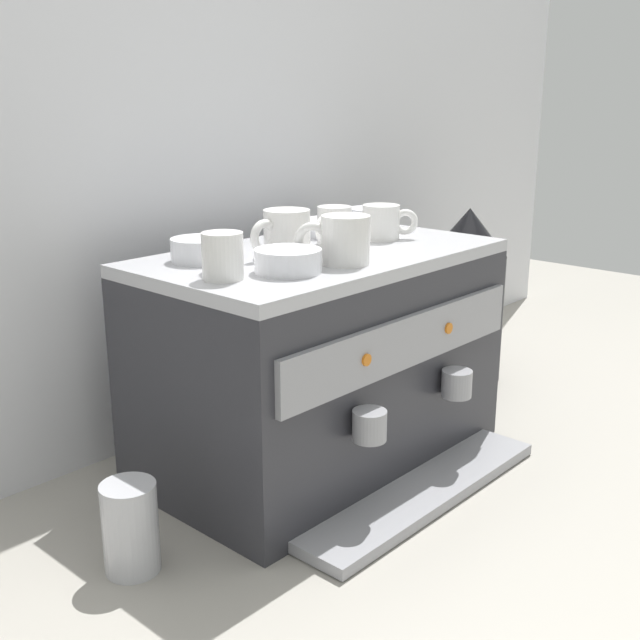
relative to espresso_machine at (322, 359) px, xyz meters
The scene contains 14 objects.
ground_plane 0.20m from the espresso_machine, 90.00° to the left, with size 4.00×4.00×0.00m, color #9E998E.
tiled_backsplash_wall 0.44m from the espresso_machine, 90.00° to the left, with size 2.80×0.03×1.01m, color silver.
espresso_machine is the anchor object (origin of this frame).
ceramic_cup_0 0.29m from the espresso_machine, ahead, with size 0.09×0.09×0.07m.
ceramic_cup_1 0.26m from the espresso_machine, 163.60° to the left, with size 0.13×0.08×0.08m.
ceramic_cup_2 0.27m from the espresso_machine, 120.16° to the right, with size 0.10×0.11×0.08m.
ceramic_cup_3 0.25m from the espresso_machine, 23.93° to the left, with size 0.10×0.06×0.07m.
ceramic_cup_4 0.36m from the espresso_machine, behind, with size 0.06×0.10×0.07m.
ceramic_bowl_0 0.32m from the espresso_machine, 154.42° to the left, with size 0.10×0.10×0.04m.
ceramic_bowl_1 0.27m from the espresso_machine, 38.65° to the left, with size 0.10×0.10×0.03m.
ceramic_bowl_2 0.35m from the espresso_machine, 19.90° to the left, with size 0.09×0.09×0.04m.
ceramic_bowl_3 0.29m from the espresso_machine, 155.38° to the right, with size 0.11×0.11×0.04m.
coffee_grinder 0.58m from the espresso_machine, ahead, with size 0.19×0.19×0.42m.
milk_pitcher 0.49m from the espresso_machine, behind, with size 0.08×0.08×0.14m, color #B7B7BC.
Camera 1 is at (-1.04, -0.94, 0.69)m, focal length 44.19 mm.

